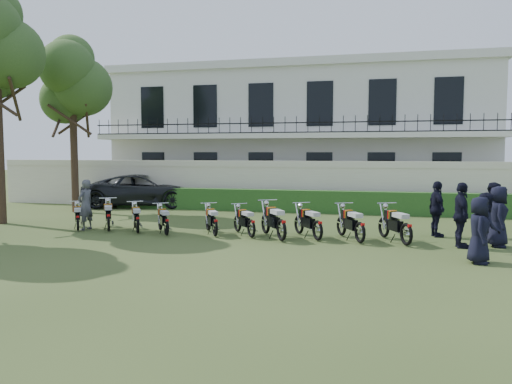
# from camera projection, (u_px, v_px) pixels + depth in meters

# --- Properties ---
(ground) EXTENTS (100.00, 100.00, 0.00)m
(ground) POSITION_uv_depth(u_px,v_px,m) (235.00, 238.00, 15.75)
(ground) COLOR #30441B
(ground) RESTS_ON ground
(perimeter_wall) EXTENTS (30.00, 0.35, 2.30)m
(perimeter_wall) POSITION_uv_depth(u_px,v_px,m) (282.00, 185.00, 23.40)
(perimeter_wall) COLOR #ECE1C6
(perimeter_wall) RESTS_ON ground
(hedge) EXTENTS (18.00, 0.60, 1.00)m
(hedge) POSITION_uv_depth(u_px,v_px,m) (301.00, 201.00, 22.44)
(hedge) COLOR #1C4619
(hedge) RESTS_ON ground
(building) EXTENTS (20.40, 9.60, 7.40)m
(building) POSITION_uv_depth(u_px,v_px,m) (302.00, 135.00, 28.96)
(building) COLOR silver
(building) RESTS_ON ground
(tree_west_near) EXTENTS (3.40, 3.20, 7.90)m
(tree_west_near) POSITION_uv_depth(u_px,v_px,m) (73.00, 81.00, 22.24)
(tree_west_near) COLOR #473323
(tree_west_near) RESTS_ON ground
(motorcycle_0) EXTENTS (1.03, 1.48, 0.94)m
(motorcycle_0) POSITION_uv_depth(u_px,v_px,m) (78.00, 219.00, 17.03)
(motorcycle_0) COLOR black
(motorcycle_0) RESTS_ON ground
(motorcycle_1) EXTENTS (1.06, 1.71, 1.05)m
(motorcycle_1) POSITION_uv_depth(u_px,v_px,m) (109.00, 218.00, 16.92)
(motorcycle_1) COLOR black
(motorcycle_1) RESTS_ON ground
(motorcycle_2) EXTENTS (1.00, 1.57, 0.97)m
(motorcycle_2) POSITION_uv_depth(u_px,v_px,m) (138.00, 220.00, 16.55)
(motorcycle_2) COLOR black
(motorcycle_2) RESTS_ON ground
(motorcycle_3) EXTENTS (1.06, 1.51, 0.96)m
(motorcycle_3) POSITION_uv_depth(u_px,v_px,m) (166.00, 223.00, 16.06)
(motorcycle_3) COLOR black
(motorcycle_3) RESTS_ON ground
(motorcycle_4) EXTENTS (0.97, 1.61, 0.98)m
(motorcycle_4) POSITION_uv_depth(u_px,v_px,m) (215.00, 223.00, 15.89)
(motorcycle_4) COLOR black
(motorcycle_4) RESTS_ON ground
(motorcycle_5) EXTENTS (1.14, 1.51, 0.99)m
(motorcycle_5) POSITION_uv_depth(u_px,v_px,m) (251.00, 224.00, 15.68)
(motorcycle_5) COLOR black
(motorcycle_5) RESTS_ON ground
(motorcycle_6) EXTENTS (1.21, 1.84, 1.15)m
(motorcycle_6) POSITION_uv_depth(u_px,v_px,m) (282.00, 225.00, 15.02)
(motorcycle_6) COLOR black
(motorcycle_6) RESTS_ON ground
(motorcycle_7) EXTENTS (1.16, 1.68, 1.06)m
(motorcycle_7) POSITION_uv_depth(u_px,v_px,m) (318.00, 225.00, 15.14)
(motorcycle_7) COLOR black
(motorcycle_7) RESTS_ON ground
(motorcycle_8) EXTENTS (1.03, 1.82, 1.09)m
(motorcycle_8) POSITION_uv_depth(u_px,v_px,m) (360.00, 227.00, 14.70)
(motorcycle_8) COLOR black
(motorcycle_8) RESTS_ON ground
(motorcycle_9) EXTENTS (1.03, 1.90, 1.12)m
(motorcycle_9) POSITION_uv_depth(u_px,v_px,m) (406.00, 229.00, 14.32)
(motorcycle_9) COLOR black
(motorcycle_9) RESTS_ON ground
(suv) EXTENTS (6.20, 3.95, 1.59)m
(suv) POSITION_uv_depth(u_px,v_px,m) (144.00, 191.00, 24.82)
(suv) COLOR black
(suv) RESTS_ON ground
(inspector) EXTENTS (0.52, 0.70, 1.76)m
(inspector) POSITION_uv_depth(u_px,v_px,m) (86.00, 205.00, 17.38)
(inspector) COLOR #58585D
(inspector) RESTS_ON ground
(officer_0) EXTENTS (0.62, 0.86, 1.64)m
(officer_0) POSITION_uv_depth(u_px,v_px,m) (479.00, 230.00, 12.13)
(officer_0) COLOR black
(officer_0) RESTS_ON ground
(officer_1) EXTENTS (0.79, 0.94, 1.73)m
(officer_1) POSITION_uv_depth(u_px,v_px,m) (486.00, 227.00, 12.29)
(officer_1) COLOR black
(officer_1) RESTS_ON ground
(officer_2) EXTENTS (0.51, 1.11, 1.87)m
(officer_2) POSITION_uv_depth(u_px,v_px,m) (461.00, 215.00, 14.10)
(officer_2) COLOR black
(officer_2) RESTS_ON ground
(officer_3) EXTENTS (0.65, 0.91, 1.75)m
(officer_3) POSITION_uv_depth(u_px,v_px,m) (498.00, 217.00, 14.25)
(officer_3) COLOR black
(officer_3) RESTS_ON ground
(officer_4) EXTENTS (0.91, 1.03, 1.77)m
(officer_4) POSITION_uv_depth(u_px,v_px,m) (494.00, 210.00, 15.72)
(officer_4) COLOR black
(officer_4) RESTS_ON ground
(officer_5) EXTENTS (0.69, 1.13, 1.79)m
(officer_5) POSITION_uv_depth(u_px,v_px,m) (437.00, 209.00, 15.93)
(officer_5) COLOR black
(officer_5) RESTS_ON ground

